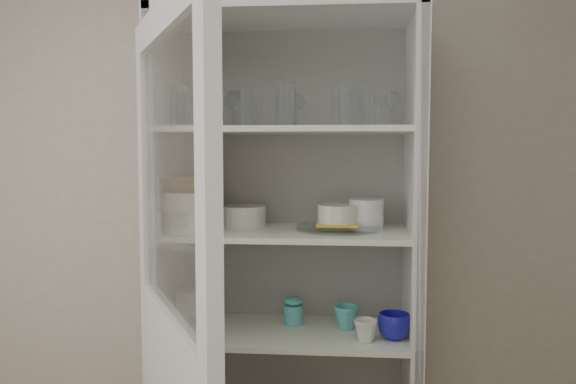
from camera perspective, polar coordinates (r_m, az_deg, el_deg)
The scene contains 33 objects.
wall_back at distance 2.46m, azimuth -4.21°, elevation -2.11°, with size 3.60×0.02×2.60m, color #A39B8C.
pantry_cabinet at distance 2.34m, azimuth 0.13°, elevation -11.40°, with size 1.00×0.45×2.10m.
tumbler_0 at distance 2.15m, azimuth -10.91°, elevation 8.61°, with size 0.08×0.08×0.16m, color silver.
tumbler_1 at distance 2.12m, azimuth -7.24°, elevation 8.49°, with size 0.07×0.07×0.14m, color silver.
tumbler_2 at distance 2.08m, azimuth -4.12°, elevation 8.49°, with size 0.07×0.07×0.13m, color silver.
tumbler_3 at distance 2.06m, azimuth -0.22°, elevation 8.88°, with size 0.08×0.08×0.16m, color silver.
tumbler_4 at distance 2.07m, azimuth 5.45°, elevation 8.69°, with size 0.07×0.07×0.14m, color silver.
tumbler_5 at distance 2.05m, azimuth 7.98°, elevation 8.52°, with size 0.07×0.07×0.13m, color silver.
tumbler_6 at distance 2.06m, azimuth 9.61°, elevation 8.47°, with size 0.07×0.07×0.13m, color silver.
tumbler_7 at distance 2.27m, azimuth -10.47°, elevation 8.07°, with size 0.07×0.07×0.13m, color silver.
tumbler_8 at distance 2.29m, azimuth -10.34°, elevation 8.23°, with size 0.07×0.07×0.15m, color silver.
tumbler_9 at distance 2.22m, azimuth -1.92°, elevation 8.56°, with size 0.08×0.08×0.16m, color silver.
tumbler_10 at distance 2.18m, azimuth -0.05°, elevation 8.36°, with size 0.07×0.07×0.14m, color silver.
tumbler_11 at distance 2.17m, azimuth 7.42°, elevation 8.44°, with size 0.07×0.07×0.14m, color silver.
goblet_0 at distance 2.33m, azimuth -5.59°, elevation 8.52°, with size 0.08×0.08×0.17m, color silver, non-canonical shape.
goblet_1 at distance 2.33m, azimuth -5.71°, elevation 8.32°, with size 0.07×0.07×0.15m, color silver, non-canonical shape.
goblet_2 at distance 2.31m, azimuth 0.90°, elevation 8.37°, with size 0.07×0.07×0.15m, color silver, non-canonical shape.
goblet_3 at distance 2.30m, azimuth 10.56°, elevation 8.39°, with size 0.07×0.07×0.16m, color silver, non-canonical shape.
plate_stack_front at distance 2.19m, azimuth -9.96°, elevation -2.88°, with size 0.20×0.20×0.08m, color silver.
plate_stack_back at distance 2.32m, azimuth -4.63°, elevation -2.42°, with size 0.19×0.19×0.08m, color silver.
cream_bowl at distance 2.18m, azimuth -9.98°, elevation -0.88°, with size 0.23×0.23×0.07m, color silver.
terracotta_bowl at distance 2.18m, azimuth -10.01°, elevation 0.85°, with size 0.25×0.25×0.06m, color brown.
glass_platter at distance 2.21m, azimuth 5.07°, elevation -3.61°, with size 0.33×0.33×0.02m, color silver.
yellow_trivet at distance 2.21m, azimuth 5.08°, elevation -3.23°, with size 0.16×0.16×0.01m, color gold.
white_ramekin at distance 2.21m, azimuth 5.08°, elevation -2.19°, with size 0.16×0.16×0.07m, color silver.
grey_bowl_stack at distance 2.23m, azimuth 7.95°, elevation -2.25°, with size 0.14×0.14×0.12m, color silver.
mug_blue at distance 2.21m, azimuth 10.73°, elevation -13.24°, with size 0.12×0.12×0.10m, color #131F98.
mug_teal at distance 2.30m, azimuth 5.96°, elevation -12.55°, with size 0.10×0.10×0.09m, color teal.
mug_white at distance 2.17m, azimuth 7.89°, elevation -13.76°, with size 0.09×0.09×0.08m, color silver.
teal_jar at distance 2.35m, azimuth 0.55°, elevation -12.15°, with size 0.08×0.08×0.10m.
measuring_cups at distance 2.30m, azimuth -9.33°, elevation -13.24°, with size 0.11×0.11×0.04m, color #B6B7C0.
white_canister at distance 2.39m, azimuth -9.94°, elevation -11.37°, with size 0.12×0.12×0.14m, color silver.
tumbler_12 at distance 2.04m, azimuth 6.17°, elevation 8.91°, with size 0.08×0.08×0.16m, color silver.
Camera 1 is at (0.39, -0.91, 1.58)m, focal length 35.00 mm.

